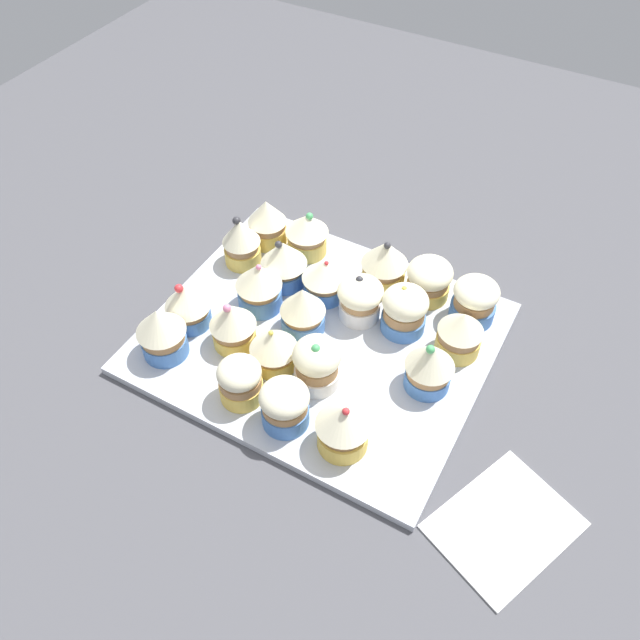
% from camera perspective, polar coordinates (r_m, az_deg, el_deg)
% --- Properties ---
extents(ground_plane, '(1.80, 1.80, 0.03)m').
position_cam_1_polar(ground_plane, '(0.88, -0.00, -2.45)').
color(ground_plane, '#4C4C51').
extents(baking_tray, '(0.44, 0.37, 0.01)m').
position_cam_1_polar(baking_tray, '(0.87, -0.00, -1.58)').
color(baking_tray, silver).
rests_on(baking_tray, ground_plane).
extents(cupcake_0, '(0.06, 0.06, 0.07)m').
position_cam_1_polar(cupcake_0, '(0.88, 13.46, 1.71)').
color(cupcake_0, '#477AC6').
rests_on(cupcake_0, baking_tray).
extents(cupcake_1, '(0.06, 0.06, 0.06)m').
position_cam_1_polar(cupcake_1, '(0.90, 9.58, 3.59)').
color(cupcake_1, '#EFC651').
rests_on(cupcake_1, baking_tray).
extents(cupcake_2, '(0.07, 0.07, 0.08)m').
position_cam_1_polar(cupcake_2, '(0.91, 5.72, 5.12)').
color(cupcake_2, '#EFC651').
rests_on(cupcake_2, baking_tray).
extents(cupcake_3, '(0.06, 0.06, 0.07)m').
position_cam_1_polar(cupcake_3, '(0.95, -1.16, 7.66)').
color(cupcake_3, '#EFC651').
rests_on(cupcake_3, baking_tray).
extents(cupcake_4, '(0.06, 0.06, 0.08)m').
position_cam_1_polar(cupcake_4, '(0.97, -4.67, 8.64)').
color(cupcake_4, '#EFC651').
rests_on(cupcake_4, baking_tray).
extents(cupcake_5, '(0.06, 0.06, 0.07)m').
position_cam_1_polar(cupcake_5, '(0.84, 12.25, -1.09)').
color(cupcake_5, '#EFC651').
rests_on(cupcake_5, baking_tray).
extents(cupcake_6, '(0.06, 0.06, 0.07)m').
position_cam_1_polar(cupcake_6, '(0.85, 7.45, 0.91)').
color(cupcake_6, '#477AC6').
rests_on(cupcake_6, baking_tray).
extents(cupcake_7, '(0.06, 0.06, 0.07)m').
position_cam_1_polar(cupcake_7, '(0.86, 3.56, 1.92)').
color(cupcake_7, white).
rests_on(cupcake_7, baking_tray).
extents(cupcake_8, '(0.06, 0.06, 0.06)m').
position_cam_1_polar(cupcake_8, '(0.89, 0.39, 3.69)').
color(cupcake_8, '#477AC6').
rests_on(cupcake_8, baking_tray).
extents(cupcake_9, '(0.07, 0.07, 0.08)m').
position_cam_1_polar(cupcake_9, '(0.91, -3.22, 5.16)').
color(cupcake_9, '#477AC6').
rests_on(cupcake_9, baking_tray).
extents(cupcake_10, '(0.06, 0.06, 0.08)m').
position_cam_1_polar(cupcake_10, '(0.94, -6.94, 6.92)').
color(cupcake_10, '#EFC651').
rests_on(cupcake_10, baking_tray).
extents(cupcake_11, '(0.06, 0.06, 0.08)m').
position_cam_1_polar(cupcake_11, '(0.79, 9.65, -3.93)').
color(cupcake_11, '#477AC6').
rests_on(cupcake_11, baking_tray).
extents(cupcake_12, '(0.06, 0.06, 0.07)m').
position_cam_1_polar(cupcake_12, '(0.84, -1.67, 0.79)').
color(cupcake_12, '#477AC6').
rests_on(cupcake_12, baking_tray).
extents(cupcake_13, '(0.06, 0.06, 0.08)m').
position_cam_1_polar(cupcake_13, '(0.88, -5.41, 3.05)').
color(cupcake_13, '#477AC6').
rests_on(cupcake_13, baking_tray).
extents(cupcake_14, '(0.06, 0.06, 0.08)m').
position_cam_1_polar(cupcake_14, '(0.79, -0.28, -3.78)').
color(cupcake_14, white).
rests_on(cupcake_14, baking_tray).
extents(cupcake_15, '(0.06, 0.06, 0.07)m').
position_cam_1_polar(cupcake_15, '(0.81, -4.10, -2.40)').
color(cupcake_15, '#EFC651').
rests_on(cupcake_15, baking_tray).
extents(cupcake_16, '(0.06, 0.06, 0.07)m').
position_cam_1_polar(cupcake_16, '(0.83, -7.70, -0.32)').
color(cupcake_16, '#EFC651').
rests_on(cupcake_16, baking_tray).
extents(cupcake_17, '(0.06, 0.06, 0.07)m').
position_cam_1_polar(cupcake_17, '(0.87, -11.59, 1.42)').
color(cupcake_17, '#477AC6').
rests_on(cupcake_17, baking_tray).
extents(cupcake_18, '(0.06, 0.06, 0.08)m').
position_cam_1_polar(cupcake_18, '(0.73, 2.06, -9.27)').
color(cupcake_18, '#EFC651').
rests_on(cupcake_18, baking_tray).
extents(cupcake_19, '(0.06, 0.06, 0.07)m').
position_cam_1_polar(cupcake_19, '(0.76, -3.12, -7.44)').
color(cupcake_19, '#477AC6').
rests_on(cupcake_19, baking_tray).
extents(cupcake_20, '(0.05, 0.05, 0.06)m').
position_cam_1_polar(cupcake_20, '(0.78, -7.04, -5.28)').
color(cupcake_20, '#EFC651').
rests_on(cupcake_20, baking_tray).
extents(cupcake_21, '(0.06, 0.06, 0.08)m').
position_cam_1_polar(cupcake_21, '(0.84, -13.80, -0.96)').
color(cupcake_21, '#477AC6').
rests_on(cupcake_21, baking_tray).
extents(napkin, '(0.16, 0.18, 0.01)m').
position_cam_1_polar(napkin, '(0.76, 15.92, -16.94)').
color(napkin, white).
rests_on(napkin, ground_plane).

